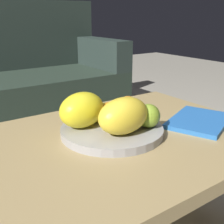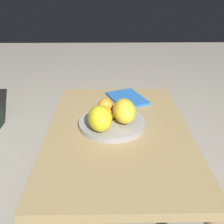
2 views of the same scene
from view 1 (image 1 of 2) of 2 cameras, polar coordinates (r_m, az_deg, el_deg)
name	(u,v)px [view 1 (image 1 of 2)]	position (r m, az deg, el deg)	size (l,w,h in m)	color
coffee_table	(109,153)	(0.91, -0.60, -8.11)	(1.04, 0.69, 0.43)	#A08756
fruit_bowl	(112,130)	(0.92, 0.00, -3.67)	(0.33, 0.33, 0.03)	#9A999A
melon_large_front	(124,116)	(0.85, 2.33, -0.73)	(0.17, 0.11, 0.11)	yellow
melon_smaller_beside	(82,110)	(0.91, -6.02, 0.44)	(0.16, 0.11, 0.11)	yellow
orange_front	(128,108)	(0.98, 3.17, 0.90)	(0.08, 0.08, 0.08)	orange
orange_right	(110,112)	(0.94, -0.34, -0.05)	(0.07, 0.07, 0.07)	orange
apple_front	(148,116)	(0.91, 7.27, -0.75)	(0.08, 0.08, 0.08)	olive
banana_bunch	(103,115)	(0.94, -1.83, -0.65)	(0.16, 0.15, 0.06)	yellow
magazine	(199,121)	(1.06, 17.06, -1.68)	(0.25, 0.18, 0.02)	#2968B9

